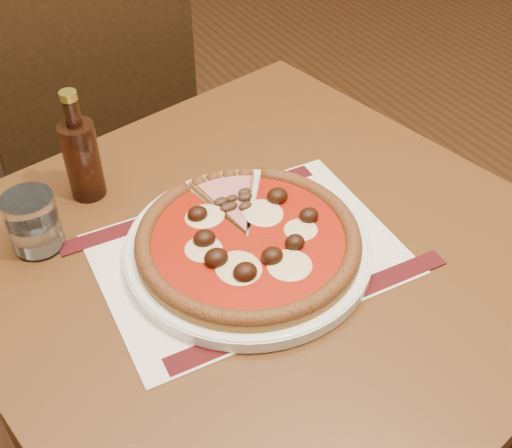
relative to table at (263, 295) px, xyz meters
The scene contains 8 objects.
table is the anchor object (origin of this frame).
chair_far 0.76m from the table, 92.60° to the left, with size 0.48×0.48×0.96m.
placemat 0.11m from the table, behind, with size 0.41×0.29×0.00m, color white.
plate 0.12m from the table, behind, with size 0.35×0.35×0.02m, color white.
pizza 0.13m from the table, behind, with size 0.31×0.31×0.04m.
ham_slice 0.15m from the table, 83.71° to the left, with size 0.10×0.15×0.02m.
water_glass 0.35m from the table, 148.52° to the left, with size 0.07×0.07×0.09m, color white.
bottle 0.35m from the table, 125.00° to the left, with size 0.05×0.05×0.18m.
Camera 1 is at (-0.52, -0.89, 1.39)m, focal length 45.00 mm.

